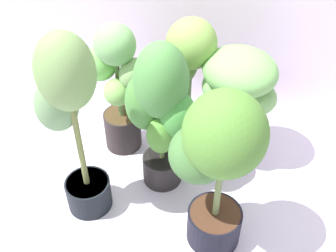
% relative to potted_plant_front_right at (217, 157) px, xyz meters
% --- Properties ---
extents(ground_plane, '(8.00, 8.00, 0.00)m').
position_rel_potted_plant_front_right_xyz_m(ground_plane, '(-0.24, 0.14, -0.50)').
color(ground_plane, silver).
rests_on(ground_plane, ground).
extents(potted_plant_front_right, '(0.42, 0.35, 0.79)m').
position_rel_potted_plant_front_right_xyz_m(potted_plant_front_right, '(0.00, 0.00, 0.00)').
color(potted_plant_front_right, black).
rests_on(potted_plant_front_right, ground).
extents(potted_plant_center, '(0.40, 0.33, 0.79)m').
position_rel_potted_plant_front_right_xyz_m(potted_plant_center, '(-0.27, 0.29, -0.03)').
color(potted_plant_center, '#272423').
rests_on(potted_plant_center, ground).
extents(potted_plant_back_right, '(0.49, 0.49, 0.63)m').
position_rel_potted_plant_front_right_xyz_m(potted_plant_back_right, '(0.06, 0.55, -0.12)').
color(potted_plant_back_right, slate).
rests_on(potted_plant_back_right, ground).
extents(potted_plant_back_left, '(0.40, 0.30, 0.74)m').
position_rel_potted_plant_front_right_xyz_m(potted_plant_back_left, '(-0.53, 0.51, -0.09)').
color(potted_plant_back_left, '#282121').
rests_on(potted_plant_back_left, ground).
extents(potted_plant_front_left, '(0.35, 0.32, 0.93)m').
position_rel_potted_plant_front_right_xyz_m(potted_plant_front_left, '(-0.60, 0.08, 0.07)').
color(potted_plant_front_left, black).
rests_on(potted_plant_front_left, ground).
extents(potted_plant_back_center, '(0.39, 0.35, 0.74)m').
position_rel_potted_plant_front_right_xyz_m(potted_plant_back_center, '(-0.20, 0.63, -0.04)').
color(potted_plant_back_center, gray).
rests_on(potted_plant_back_center, ground).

